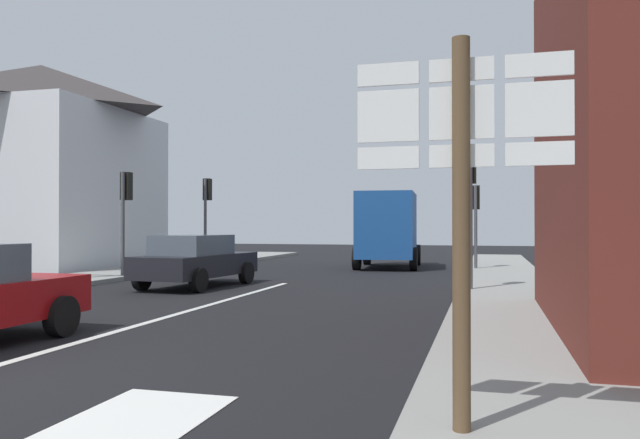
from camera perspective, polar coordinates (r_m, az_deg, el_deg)
The scene contains 13 objects.
ground_plane at distance 16.89m, azimuth -5.33°, elevation -6.45°, with size 80.00×80.00×0.00m, color black.
sidewalk_right at distance 13.86m, azimuth 17.26°, elevation -7.42°, with size 2.49×44.00×0.14m, color gray.
sidewalk_left at distance 18.47m, azimuth -26.62°, elevation -5.67°, with size 2.49×44.00×0.14m, color gray.
lane_centre_stripe at distance 13.24m, azimuth -11.42°, elevation -8.04°, with size 0.16×12.00×0.01m, color silver.
lane_turn_arrow at distance 5.89m, azimuth -17.44°, elevation -17.57°, with size 1.20×2.20×0.01m, color silver.
clapboard_house_left at distance 28.09m, azimuth -24.10°, elevation 4.54°, with size 7.87×8.81×8.32m.
sedan_far at distance 17.98m, azimuth -11.28°, elevation -3.65°, with size 2.27×4.34×1.47m.
delivery_truck at distance 25.75m, azimuth 6.24°, elevation -0.74°, with size 2.76×5.13×3.05m.
route_sign_post at distance 5.00m, azimuth 12.78°, elevation 2.58°, with size 1.66×0.14×3.20m.
traffic_light_far_left at distance 26.37m, azimuth -10.30°, elevation 1.62°, with size 0.30×0.49×3.69m.
traffic_light_far_right at distance 24.25m, azimuth 14.03°, elevation 1.04°, with size 0.30×0.49×3.25m.
traffic_light_near_right at distance 16.33m, azimuth 13.56°, elevation 3.01°, with size 0.30×0.49×3.71m.
traffic_light_near_left at distance 21.07m, azimuth -17.34°, elevation 1.72°, with size 0.30×0.49×3.46m.
Camera 1 is at (5.84, -5.75, 1.73)m, focal length 35.04 mm.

